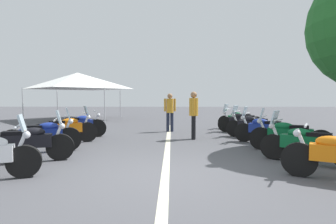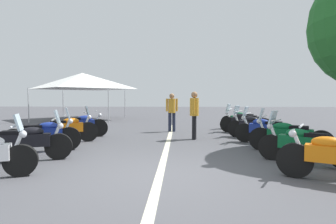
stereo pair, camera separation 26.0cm
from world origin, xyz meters
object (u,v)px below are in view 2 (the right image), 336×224
at_px(motorcycle_left_row_4, 81,125).
at_px(motorcycle_right_row_2, 288,135).
at_px(motorcycle_left_row_3, 66,129).
at_px(motorcycle_right_row_1, 304,144).
at_px(motorcycle_left_row_2, 43,135).
at_px(motorcycle_right_row_5, 244,122).
at_px(event_tent, 82,81).
at_px(motorcycle_right_row_4, 255,126).
at_px(motorcycle_right_row_6, 242,120).
at_px(bystander_1, 194,111).
at_px(motorcycle_right_row_3, 265,130).
at_px(bystander_0, 172,109).
at_px(motorcycle_left_row_1, 25,142).

relative_size(motorcycle_left_row_4, motorcycle_right_row_2, 0.96).
height_order(motorcycle_left_row_3, motorcycle_left_row_4, motorcycle_left_row_3).
bearing_deg(motorcycle_right_row_1, motorcycle_left_row_2, 27.19).
relative_size(motorcycle_right_row_5, event_tent, 0.37).
relative_size(motorcycle_left_row_2, motorcycle_right_row_5, 0.98).
xyz_separation_m(motorcycle_right_row_4, motorcycle_right_row_6, (2.81, -0.20, -0.00)).
distance_m(motorcycle_right_row_6, event_tent, 11.34).
height_order(motorcycle_left_row_2, bystander_1, bystander_1).
bearing_deg(bystander_1, motorcycle_left_row_3, -158.50).
distance_m(motorcycle_left_row_3, motorcycle_right_row_3, 6.56).
bearing_deg(motorcycle_right_row_4, bystander_0, 3.44).
distance_m(motorcycle_right_row_2, motorcycle_right_row_4, 2.52).
xyz_separation_m(motorcycle_right_row_6, bystander_0, (-0.87, 3.29, 0.52)).
distance_m(motorcycle_left_row_1, event_tent, 12.79).
distance_m(motorcycle_left_row_3, motorcycle_right_row_4, 6.63).
bearing_deg(motorcycle_left_row_4, motorcycle_left_row_3, -114.17).
bearing_deg(motorcycle_right_row_5, motorcycle_right_row_1, 115.97).
xyz_separation_m(motorcycle_right_row_5, motorcycle_right_row_6, (1.26, -0.20, -0.01)).
bearing_deg(event_tent, motorcycle_left_row_4, -160.65).
distance_m(motorcycle_left_row_4, motorcycle_right_row_4, 6.49).
relative_size(motorcycle_right_row_2, bystander_0, 1.20).
bearing_deg(motorcycle_right_row_4, motorcycle_left_row_2, 57.93).
bearing_deg(motorcycle_left_row_1, motorcycle_right_row_1, -19.13).
bearing_deg(motorcycle_right_row_4, motorcycle_right_row_2, 130.86).
distance_m(motorcycle_right_row_2, motorcycle_right_row_5, 4.06).
relative_size(motorcycle_left_row_1, bystander_0, 1.23).
relative_size(motorcycle_left_row_2, motorcycle_right_row_4, 1.08).
height_order(motorcycle_left_row_3, motorcycle_right_row_1, motorcycle_left_row_3).
xyz_separation_m(motorcycle_left_row_2, motorcycle_right_row_4, (2.71, -6.54, -0.01)).
relative_size(motorcycle_left_row_3, bystander_0, 1.17).
distance_m(motorcycle_right_row_5, event_tent, 11.85).
distance_m(motorcycle_right_row_4, motorcycle_right_row_5, 1.54).
bearing_deg(motorcycle_right_row_3, motorcycle_right_row_1, 117.52).
xyz_separation_m(motorcycle_left_row_2, motorcycle_right_row_6, (5.51, -6.74, -0.01)).
relative_size(motorcycle_left_row_1, motorcycle_right_row_2, 1.03).
bearing_deg(motorcycle_right_row_4, motorcycle_left_row_3, 46.01).
relative_size(motorcycle_right_row_5, motorcycle_right_row_6, 1.02).
height_order(motorcycle_right_row_1, motorcycle_right_row_6, motorcycle_right_row_6).
xyz_separation_m(motorcycle_right_row_3, event_tent, (9.52, 9.47, 2.18)).
distance_m(motorcycle_left_row_2, motorcycle_right_row_2, 6.78).
bearing_deg(motorcycle_left_row_2, motorcycle_right_row_6, 17.70).
height_order(motorcycle_left_row_2, motorcycle_right_row_6, motorcycle_left_row_2).
xyz_separation_m(motorcycle_left_row_3, bystander_1, (0.95, -4.29, 0.53)).
height_order(motorcycle_left_row_2, bystander_0, bystander_0).
bearing_deg(motorcycle_left_row_4, motorcycle_right_row_1, -53.67).
distance_m(motorcycle_right_row_4, event_tent, 12.80).
height_order(motorcycle_right_row_3, bystander_0, bystander_0).
relative_size(bystander_0, event_tent, 0.31).
bearing_deg(motorcycle_right_row_5, motorcycle_left_row_4, 38.75).
bearing_deg(motorcycle_left_row_4, motorcycle_right_row_2, -43.45).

